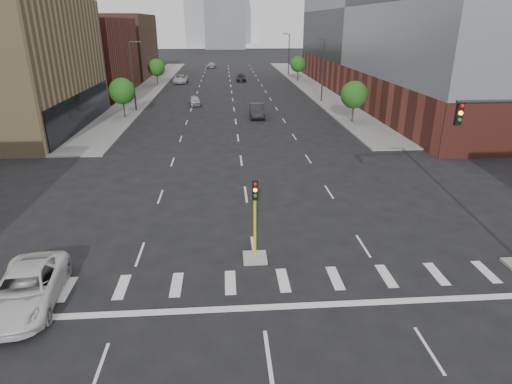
{
  "coord_description": "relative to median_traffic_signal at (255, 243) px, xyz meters",
  "views": [
    {
      "loc": [
        -1.36,
        -10.09,
        11.35
      ],
      "look_at": [
        0.29,
        12.1,
        2.5
      ],
      "focal_mm": 30.0,
      "sensor_mm": 36.0,
      "label": 1
    }
  ],
  "objects": [
    {
      "name": "tree_right_near",
      "position": [
        14.0,
        31.03,
        2.42
      ],
      "size": [
        3.2,
        3.2,
        4.85
      ],
      "color": "#382619",
      "rests_on": "ground"
    },
    {
      "name": "car_mid_right",
      "position": [
        2.8,
        35.35,
        -0.13
      ],
      "size": [
        1.87,
        5.17,
        1.7
      ],
      "primitive_type": "imported",
      "rotation": [
        0.0,
        0.0,
        -0.01
      ],
      "color": "#232228",
      "rests_on": "ground"
    },
    {
      "name": "tree_left_far",
      "position": [
        -14.0,
        66.03,
        2.42
      ],
      "size": [
        3.2,
        3.2,
        4.85
      ],
      "color": "#382619",
      "rests_on": "ground"
    },
    {
      "name": "building_left_far_a",
      "position": [
        -27.5,
        57.03,
        5.03
      ],
      "size": [
        20.0,
        22.0,
        12.0
      ],
      "primitive_type": "cube",
      "color": "brown",
      "rests_on": "ground"
    },
    {
      "name": "car_near_left",
      "position": [
        -5.68,
        44.7,
        -0.3
      ],
      "size": [
        2.1,
        4.12,
        1.34
      ],
      "primitive_type": "imported",
      "rotation": [
        0.0,
        0.0,
        0.13
      ],
      "color": "#AEAFB3",
      "rests_on": "ground"
    },
    {
      "name": "streetlight_right_b",
      "position": [
        13.41,
        81.03,
        4.04
      ],
      "size": [
        1.6,
        0.22,
        9.07
      ],
      "color": "#2D2D30",
      "rests_on": "ground"
    },
    {
      "name": "streetlight_right_a",
      "position": [
        13.41,
        46.03,
        4.04
      ],
      "size": [
        1.6,
        0.22,
        9.07
      ],
      "color": "#2D2D30",
      "rests_on": "ground"
    },
    {
      "name": "car_far_left",
      "position": [
        -9.94,
        69.67,
        -0.18
      ],
      "size": [
        2.74,
        5.78,
        1.59
      ],
      "primitive_type": "imported",
      "rotation": [
        0.0,
        0.0,
        0.02
      ],
      "color": "#B6B6B6",
      "rests_on": "ground"
    },
    {
      "name": "streetlight_left",
      "position": [
        -13.41,
        41.03,
        4.04
      ],
      "size": [
        1.6,
        0.22,
        9.07
      ],
      "color": "#2D2D30",
      "rests_on": "ground"
    },
    {
      "name": "tree_left_near",
      "position": [
        -14.0,
        36.03,
        2.42
      ],
      "size": [
        3.2,
        3.2,
        4.85
      ],
      "color": "#382619",
      "rests_on": "ground"
    },
    {
      "name": "building_left_far_b",
      "position": [
        -27.5,
        83.03,
        5.53
      ],
      "size": [
        20.0,
        24.0,
        13.0
      ],
      "primitive_type": "cube",
      "color": "brown",
      "rests_on": "ground"
    },
    {
      "name": "sidewalk_right_far",
      "position": [
        15.0,
        65.03,
        -0.9
      ],
      "size": [
        5.0,
        92.0,
        0.15
      ],
      "primitive_type": "cube",
      "color": "gray",
      "rests_on": "ground"
    },
    {
      "name": "car_deep_right",
      "position": [
        2.27,
        71.69,
        -0.29
      ],
      "size": [
        1.99,
        4.76,
        1.37
      ],
      "primitive_type": "imported",
      "rotation": [
        0.0,
        0.0,
        -0.01
      ],
      "color": "black",
      "rests_on": "ground"
    },
    {
      "name": "parked_minivan",
      "position": [
        -10.0,
        -2.97,
        -0.19
      ],
      "size": [
        3.17,
        5.85,
        1.56
      ],
      "primitive_type": "imported",
      "rotation": [
        0.0,
        0.0,
        0.11
      ],
      "color": "silver",
      "rests_on": "ground"
    },
    {
      "name": "car_distant",
      "position": [
        -4.43,
        99.76,
        -0.19
      ],
      "size": [
        2.37,
        4.77,
        1.56
      ],
      "primitive_type": "imported",
      "rotation": [
        0.0,
        0.0,
        -0.12
      ],
      "color": "#A2A3A6",
      "rests_on": "ground"
    },
    {
      "name": "sidewalk_left_far",
      "position": [
        -15.0,
        65.03,
        -0.9
      ],
      "size": [
        5.0,
        92.0,
        0.15
      ],
      "primitive_type": "cube",
      "color": "gray",
      "rests_on": "ground"
    },
    {
      "name": "median_traffic_signal",
      "position": [
        0.0,
        0.0,
        0.0
      ],
      "size": [
        1.2,
        1.2,
        4.4
      ],
      "color": "#999993",
      "rests_on": "ground"
    },
    {
      "name": "building_right_main",
      "position": [
        29.5,
        51.03,
        10.03
      ],
      "size": [
        24.0,
        70.0,
        22.0
      ],
      "color": "brown",
      "rests_on": "ground"
    },
    {
      "name": "tree_right_far",
      "position": [
        14.0,
        71.03,
        2.42
      ],
      "size": [
        3.2,
        3.2,
        4.85
      ],
      "color": "#382619",
      "rests_on": "ground"
    }
  ]
}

